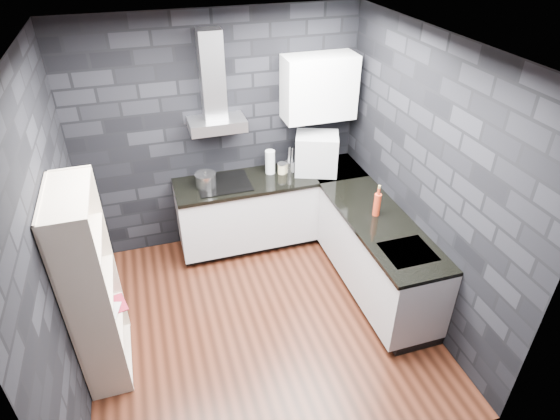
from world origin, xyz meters
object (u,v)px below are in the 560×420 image
pot (206,180)px  red_bottle (377,205)px  bookshelf (92,287)px  appliance_garage (317,154)px  storage_jar (282,169)px  utensil_crock (290,167)px  fruit_bowl (90,295)px  glass_vase (270,162)px

pot → red_bottle: red_bottle is taller
red_bottle → bookshelf: 2.73m
appliance_garage → bookshelf: (-2.46, -1.32, -0.22)m
storage_jar → red_bottle: bearing=-60.0°
storage_jar → bookshelf: bearing=-146.1°
pot → storage_jar: size_ratio=1.92×
storage_jar → bookshelf: (-2.07, -1.39, -0.06)m
appliance_garage → bookshelf: bookshelf is taller
pot → utensil_crock: size_ratio=1.58×
storage_jar → bookshelf: 2.49m
pot → appliance_garage: (1.29, -0.03, 0.15)m
red_bottle → fruit_bowl: 2.75m
pot → utensil_crock: pot is taller
glass_vase → storage_jar: bearing=-23.0°
pot → fruit_bowl: size_ratio=0.93×
storage_jar → appliance_garage: appliance_garage is taller
glass_vase → utensil_crock: bearing=-14.5°
utensil_crock → bookshelf: bookshelf is taller
fruit_bowl → appliance_garage: bearing=30.6°
glass_vase → appliance_garage: bearing=-13.4°
appliance_garage → fruit_bowl: size_ratio=1.97×
bookshelf → fruit_bowl: 0.14m
appliance_garage → red_bottle: bearing=-55.0°
utensil_crock → fruit_bowl: utensil_crock is taller
glass_vase → storage_jar: size_ratio=2.40×
glass_vase → storage_jar: glass_vase is taller
bookshelf → fruit_bowl: bookshelf is taller
appliance_garage → fruit_bowl: appliance_garage is taller
pot → fruit_bowl: pot is taller
fruit_bowl → storage_jar: bearing=36.4°
pot → fruit_bowl: bearing=-128.3°
glass_vase → red_bottle: bearing=-56.6°
glass_vase → utensil_crock: (0.22, -0.06, -0.07)m
storage_jar → fruit_bowl: (-2.07, -1.53, -0.02)m
appliance_garage → storage_jar: bearing=-168.6°
utensil_crock → glass_vase: bearing=165.5°
pot → fruit_bowl: 1.89m
utensil_crock → pot: bearing=-177.8°
pot → red_bottle: (1.54, -1.07, 0.04)m
storage_jar → red_bottle: 1.29m
fruit_bowl → utensil_crock: bearing=35.1°
glass_vase → red_bottle: (0.77, -1.17, -0.02)m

